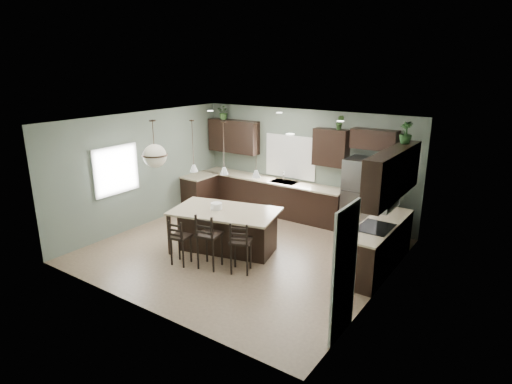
% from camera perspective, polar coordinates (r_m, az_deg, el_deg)
% --- Properties ---
extents(ground, '(6.00, 6.00, 0.00)m').
position_cam_1_polar(ground, '(9.35, -1.91, -7.84)').
color(ground, '#9E8466').
rests_on(ground, ground).
extents(pantry_door, '(0.04, 0.82, 2.04)m').
position_cam_1_polar(pantry_door, '(6.37, 11.68, -10.44)').
color(pantry_door, white).
rests_on(pantry_door, ground).
extents(window_back, '(1.35, 0.02, 1.00)m').
position_cam_1_polar(window_back, '(11.27, 4.64, 4.71)').
color(window_back, white).
rests_on(window_back, room_shell).
extents(window_left, '(0.02, 1.10, 1.00)m').
position_cam_1_polar(window_left, '(10.33, -18.20, 2.80)').
color(window_left, white).
rests_on(window_left, room_shell).
extents(left_return_cabs, '(0.60, 0.90, 0.90)m').
position_cam_1_polar(left_return_cabs, '(12.04, -7.51, 0.00)').
color(left_return_cabs, black).
rests_on(left_return_cabs, ground).
extents(left_return_countertop, '(0.66, 0.96, 0.04)m').
position_cam_1_polar(left_return_countertop, '(11.90, -7.52, 2.15)').
color(left_return_countertop, '#BEB18F').
rests_on(left_return_countertop, left_return_cabs).
extents(back_lower_cabs, '(4.20, 0.60, 0.90)m').
position_cam_1_polar(back_lower_cabs, '(11.53, 1.87, -0.61)').
color(back_lower_cabs, black).
rests_on(back_lower_cabs, ground).
extents(back_countertop, '(4.20, 0.66, 0.04)m').
position_cam_1_polar(back_countertop, '(11.39, 1.84, 1.62)').
color(back_countertop, '#BEB18F').
rests_on(back_countertop, back_lower_cabs).
extents(sink_inset, '(0.70, 0.45, 0.01)m').
position_cam_1_polar(sink_inset, '(11.16, 3.78, 1.35)').
color(sink_inset, gray).
rests_on(sink_inset, back_countertop).
extents(faucet, '(0.02, 0.02, 0.28)m').
position_cam_1_polar(faucet, '(11.09, 3.72, 2.04)').
color(faucet, silver).
rests_on(faucet, back_countertop).
extents(back_upper_left, '(1.55, 0.34, 0.90)m').
position_cam_1_polar(back_upper_left, '(12.02, -2.99, 7.44)').
color(back_upper_left, black).
rests_on(back_upper_left, room_shell).
extents(back_upper_right, '(0.85, 0.34, 0.90)m').
position_cam_1_polar(back_upper_right, '(10.52, 9.96, 5.87)').
color(back_upper_right, black).
rests_on(back_upper_right, room_shell).
extents(fridge_header, '(1.05, 0.34, 0.45)m').
position_cam_1_polar(fridge_header, '(10.08, 15.50, 6.78)').
color(fridge_header, black).
rests_on(fridge_header, room_shell).
extents(right_lower_cabs, '(0.60, 2.35, 0.90)m').
position_cam_1_polar(right_lower_cabs, '(8.77, 16.10, -7.06)').
color(right_lower_cabs, black).
rests_on(right_lower_cabs, ground).
extents(right_countertop, '(0.66, 2.35, 0.04)m').
position_cam_1_polar(right_countertop, '(8.60, 16.22, -4.16)').
color(right_countertop, '#BEB18F').
rests_on(right_countertop, right_lower_cabs).
extents(cooktop, '(0.58, 0.75, 0.02)m').
position_cam_1_polar(cooktop, '(8.35, 15.63, -4.57)').
color(cooktop, black).
rests_on(cooktop, right_countertop).
extents(wall_oven_front, '(0.01, 0.72, 0.60)m').
position_cam_1_polar(wall_oven_front, '(8.62, 13.57, -7.29)').
color(wall_oven_front, gray).
rests_on(wall_oven_front, right_lower_cabs).
extents(right_upper_cabs, '(0.34, 2.35, 0.90)m').
position_cam_1_polar(right_upper_cabs, '(8.26, 17.78, 2.34)').
color(right_upper_cabs, black).
rests_on(right_upper_cabs, room_shell).
extents(microwave, '(0.40, 0.75, 0.40)m').
position_cam_1_polar(microwave, '(8.12, 16.62, -0.72)').
color(microwave, gray).
rests_on(microwave, right_upper_cabs).
extents(refrigerator, '(0.90, 0.74, 1.85)m').
position_cam_1_polar(refrigerator, '(10.11, 14.29, -0.85)').
color(refrigerator, gray).
rests_on(refrigerator, ground).
extents(kitchen_island, '(2.46, 1.77, 0.92)m').
position_cam_1_polar(kitchen_island, '(9.20, -4.09, -5.18)').
color(kitchen_island, black).
rests_on(kitchen_island, ground).
extents(serving_dish, '(0.24, 0.24, 0.14)m').
position_cam_1_polar(serving_dish, '(9.10, -5.31, -1.89)').
color(serving_dish, white).
rests_on(serving_dish, kitchen_island).
extents(bar_stool_left, '(0.42, 0.42, 0.97)m').
position_cam_1_polar(bar_stool_left, '(8.72, -10.01, -6.51)').
color(bar_stool_left, black).
rests_on(bar_stool_left, ground).
extents(bar_stool_center, '(0.49, 0.49, 1.15)m').
position_cam_1_polar(bar_stool_center, '(8.47, -6.22, -6.43)').
color(bar_stool_center, black).
rests_on(bar_stool_center, ground).
extents(bar_stool_right, '(0.52, 0.52, 1.06)m').
position_cam_1_polar(bar_stool_right, '(8.26, -2.03, -7.29)').
color(bar_stool_right, black).
rests_on(bar_stool_right, ground).
extents(pendant_left, '(0.17, 0.17, 1.10)m').
position_cam_1_polar(pendant_left, '(9.00, -8.42, 6.07)').
color(pendant_left, white).
rests_on(pendant_left, room_shell).
extents(pendant_center, '(0.17, 0.17, 1.10)m').
position_cam_1_polar(pendant_center, '(8.69, -4.34, 5.82)').
color(pendant_center, white).
rests_on(pendant_center, room_shell).
extents(pendant_right, '(0.17, 0.17, 1.10)m').
position_cam_1_polar(pendant_right, '(8.43, 0.02, 5.52)').
color(pendant_right, white).
rests_on(pendant_right, room_shell).
extents(chandelier, '(0.53, 0.53, 1.00)m').
position_cam_1_polar(chandelier, '(9.12, -13.45, 6.25)').
color(chandelier, beige).
rests_on(chandelier, room_shell).
extents(plant_back_left, '(0.39, 0.35, 0.40)m').
position_cam_1_polar(plant_back_left, '(12.09, -4.29, 10.57)').
color(plant_back_left, '#335826').
rests_on(plant_back_left, back_upper_left).
extents(plant_back_right, '(0.21, 0.18, 0.34)m').
position_cam_1_polar(plant_back_right, '(10.31, 11.13, 9.09)').
color(plant_back_right, '#305023').
rests_on(plant_back_right, back_upper_right).
extents(plant_right_wall, '(0.28, 0.28, 0.43)m').
position_cam_1_polar(plant_right_wall, '(8.81, 19.35, 7.47)').
color(plant_right_wall, '#234A20').
rests_on(plant_right_wall, right_upper_cabs).
extents(room_shell, '(6.00, 6.00, 6.00)m').
position_cam_1_polar(room_shell, '(8.78, -2.02, 2.29)').
color(room_shell, slate).
rests_on(room_shell, ground).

